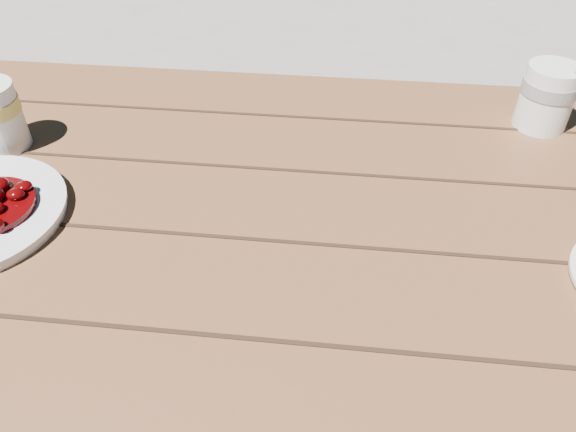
# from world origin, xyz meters

# --- Properties ---
(picnic_table) EXTENTS (2.00, 1.55, 0.75)m
(picnic_table) POSITION_xyz_m (0.00, -0.00, 0.59)
(picnic_table) COLOR brown
(picnic_table) RESTS_ON ground
(coffee_cup) EXTENTS (0.09, 0.09, 0.11)m
(coffee_cup) POSITION_xyz_m (0.42, 0.26, 0.80)
(coffee_cup) COLOR white
(coffee_cup) RESTS_ON picnic_table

